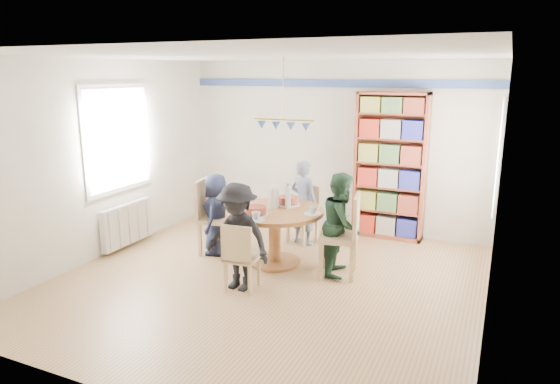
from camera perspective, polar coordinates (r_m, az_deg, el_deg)
The scene contains 14 objects.
ground at distance 6.26m, azimuth -1.54°, elevation -10.17°, with size 5.00×5.00×0.00m, color tan.
room_shell at distance 6.68m, azimuth -0.38°, elevation 6.07°, with size 5.00×5.00×5.00m.
radiator at distance 7.67m, azimuth -17.03°, elevation -3.50°, with size 0.12×1.00×0.60m.
dining_table at distance 6.64m, azimuth -0.60°, elevation -3.63°, with size 1.30×1.30×0.75m.
chair_left at distance 7.11m, azimuth -7.93°, elevation -2.37°, with size 0.56×0.56×1.06m.
chair_right at distance 6.27m, azimuth 7.53°, elevation -4.53°, with size 0.55×0.55×1.06m.
chair_far at distance 7.55m, azimuth 2.95°, elevation -2.18°, with size 0.48×0.48×0.86m.
chair_near at distance 5.83m, azimuth -4.60°, elevation -7.15°, with size 0.41×0.41×0.84m.
person_left at distance 7.06m, azimuth -7.25°, elevation -2.52°, with size 0.57×0.37×1.16m, color #171B33.
person_right at distance 6.34m, azimuth 7.07°, elevation -3.64°, with size 0.64×0.50×1.31m, color black.
person_far at distance 7.41m, azimuth 2.71°, elevation -1.19°, with size 0.46×0.30×1.27m, color gray.
person_near at distance 5.86m, azimuth -4.86°, elevation -5.16°, with size 0.83×0.48×1.29m, color black.
bookshelf at distance 7.78m, azimuth 12.48°, elevation 2.72°, with size 1.07×0.32×2.24m.
tableware at distance 6.60m, azimuth -0.73°, elevation -1.33°, with size 1.29×1.29×0.34m.
Camera 1 is at (2.52, -5.15, 2.52)m, focal length 32.00 mm.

